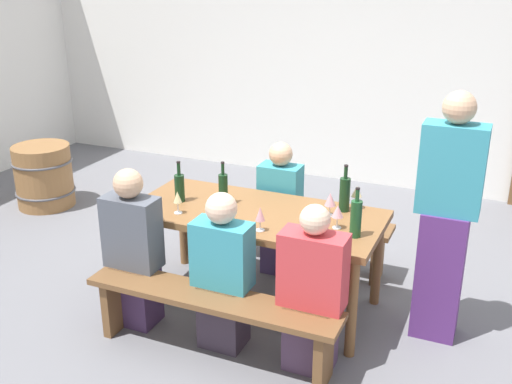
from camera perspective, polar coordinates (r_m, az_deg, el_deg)
ground_plane at (r=4.69m, az=0.00°, el=-10.34°), size 24.00×24.00×0.00m
back_wall at (r=6.99m, az=10.39°, el=13.70°), size 14.00×0.20×3.20m
tasting_table at (r=4.38m, az=0.00°, el=-2.85°), size 1.81×0.83×0.75m
bench_near at (r=3.96m, az=-4.22°, el=-10.93°), size 1.71×0.30×0.45m
bench_far at (r=5.12m, az=3.20°, el=-3.17°), size 1.71×0.30×0.45m
wine_bottle_0 at (r=4.36m, az=8.34°, el=-0.15°), size 0.08×0.08×0.35m
wine_bottle_1 at (r=4.44m, az=-3.11°, el=0.34°), size 0.07×0.07×0.33m
wine_bottle_2 at (r=4.53m, az=-7.20°, el=0.47°), size 0.07×0.07×0.31m
wine_bottle_3 at (r=3.96m, az=9.38°, el=-2.41°), size 0.07×0.07×0.34m
wine_glass_0 at (r=4.31m, az=-7.39°, el=-0.58°), size 0.06×0.06×0.17m
wine_glass_1 at (r=4.26m, az=6.99°, el=-0.74°), size 0.08×0.08×0.17m
wine_glass_2 at (r=4.00m, az=0.39°, el=-2.16°), size 0.07×0.07×0.17m
wine_glass_3 at (r=4.42m, az=9.46°, el=-0.01°), size 0.08×0.08×0.17m
wine_glass_4 at (r=4.07m, az=7.68°, el=-1.86°), size 0.08×0.08×0.17m
seated_guest_near_0 at (r=4.29m, az=-11.44°, el=-5.58°), size 0.38×0.24×1.16m
seated_guest_near_1 at (r=3.98m, az=-3.15°, el=-7.85°), size 0.38×0.24×1.09m
seated_guest_near_2 at (r=3.78m, az=5.30°, el=-9.57°), size 0.41×0.24×1.11m
seated_guest_far_0 at (r=4.93m, az=2.26°, el=-1.83°), size 0.33×0.24×1.11m
standing_host at (r=4.14m, az=17.38°, el=-2.87°), size 0.40×0.24×1.70m
wine_barrel at (r=6.73m, az=-19.32°, el=1.44°), size 0.62×0.62×0.66m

